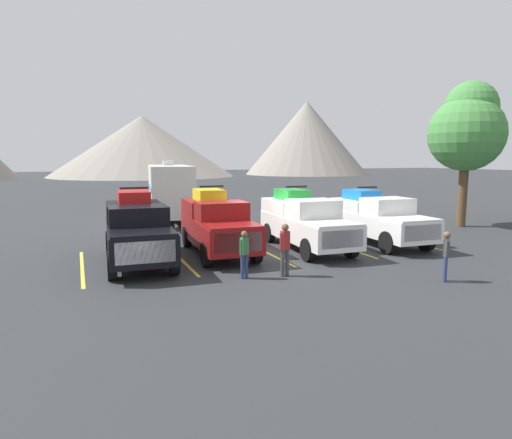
{
  "coord_description": "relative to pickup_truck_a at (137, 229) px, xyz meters",
  "views": [
    {
      "loc": [
        -6.94,
        -16.18,
        3.78
      ],
      "look_at": [
        0.0,
        1.02,
        1.2
      ],
      "focal_mm": 31.08,
      "sensor_mm": 36.0,
      "label": 1
    }
  ],
  "objects": [
    {
      "name": "pickup_truck_b",
      "position": [
        3.13,
        0.43,
        -0.02
      ],
      "size": [
        2.33,
        5.6,
        2.67
      ],
      "color": "maroon",
      "rests_on": "ground"
    },
    {
      "name": "tree_a",
      "position": [
        17.84,
        2.04,
        4.17
      ],
      "size": [
        4.03,
        4.03,
        7.91
      ],
      "color": "brown",
      "rests_on": "ground"
    },
    {
      "name": "pickup_truck_d",
      "position": [
        10.38,
        -0.21,
        -0.08
      ],
      "size": [
        2.37,
        5.75,
        2.49
      ],
      "color": "white",
      "rests_on": "ground"
    },
    {
      "name": "lot_stripe_e",
      "position": [
        11.95,
        -0.11,
        -1.23
      ],
      "size": [
        0.12,
        5.5,
        0.01
      ],
      "primitive_type": "cube",
      "color": "gold",
      "rests_on": "ground"
    },
    {
      "name": "lot_stripe_a",
      "position": [
        -1.93,
        -0.11,
        -1.23
      ],
      "size": [
        0.12,
        5.5,
        0.01
      ],
      "primitive_type": "cube",
      "color": "gold",
      "rests_on": "ground"
    },
    {
      "name": "mountain_ridge",
      "position": [
        -5.36,
        78.87,
        5.67
      ],
      "size": [
        123.37,
        44.68,
        16.66
      ],
      "color": "gray",
      "rests_on": "ground"
    },
    {
      "name": "camper_trailer_a",
      "position": [
        3.17,
        10.06,
        0.69
      ],
      "size": [
        3.2,
        8.44,
        3.64
      ],
      "color": "silver",
      "rests_on": "ground"
    },
    {
      "name": "person_b",
      "position": [
        2.83,
        -3.53,
        -0.36
      ],
      "size": [
        0.33,
        0.22,
        1.53
      ],
      "color": "navy",
      "rests_on": "ground"
    },
    {
      "name": "lot_stripe_b",
      "position": [
        1.54,
        -0.11,
        -1.23
      ],
      "size": [
        0.12,
        5.5,
        0.01
      ],
      "primitive_type": "cube",
      "color": "gold",
      "rests_on": "ground"
    },
    {
      "name": "ground_plane",
      "position": [
        5.01,
        -0.14,
        -1.23
      ],
      "size": [
        240.0,
        240.0,
        0.0
      ],
      "primitive_type": "plane",
      "color": "#2D3033"
    },
    {
      "name": "pickup_truck_a",
      "position": [
        0.0,
        0.0,
        0.0
      ],
      "size": [
        2.43,
        5.83,
        2.7
      ],
      "color": "black",
      "rests_on": "ground"
    },
    {
      "name": "lot_stripe_d",
      "position": [
        8.48,
        -0.11,
        -1.23
      ],
      "size": [
        0.12,
        5.5,
        0.01
      ],
      "primitive_type": "cube",
      "color": "gold",
      "rests_on": "ground"
    },
    {
      "name": "person_a",
      "position": [
        8.44,
        -6.18,
        -0.33
      ],
      "size": [
        0.29,
        0.29,
        1.57
      ],
      "color": "navy",
      "rests_on": "ground"
    },
    {
      "name": "pickup_truck_c",
      "position": [
        6.83,
        -0.02,
        -0.05
      ],
      "size": [
        2.32,
        5.94,
        2.59
      ],
      "color": "white",
      "rests_on": "ground"
    },
    {
      "name": "person_c",
      "position": [
        4.13,
        -3.76,
        -0.25
      ],
      "size": [
        0.38,
        0.23,
        1.71
      ],
      "color": "#3F3F42",
      "rests_on": "ground"
    },
    {
      "name": "lot_stripe_c",
      "position": [
        5.01,
        -0.11,
        -1.23
      ],
      "size": [
        0.12,
        5.5,
        0.01
      ],
      "primitive_type": "cube",
      "color": "gold",
      "rests_on": "ground"
    }
  ]
}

